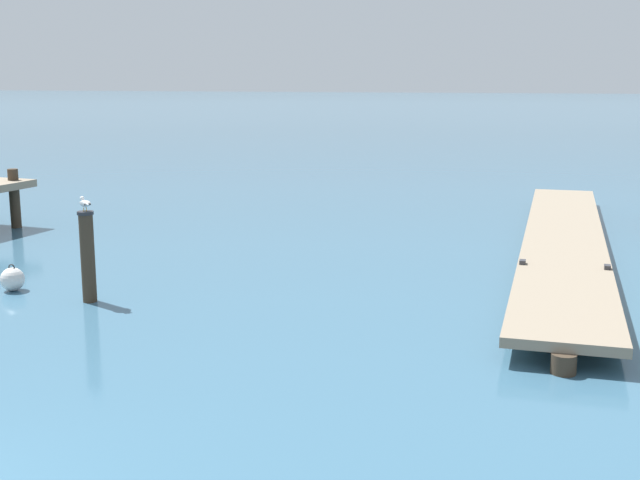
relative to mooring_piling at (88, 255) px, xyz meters
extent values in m
cube|color=gray|center=(8.54, 6.61, -0.52)|extent=(1.99, 16.43, 0.16)
cylinder|color=#3D3023|center=(8.44, -1.60, -0.74)|extent=(0.36, 0.36, 0.29)
cylinder|color=#3D3023|center=(8.51, 3.88, -0.74)|extent=(0.36, 0.36, 0.29)
cylinder|color=#3D3023|center=(8.57, 9.35, -0.74)|extent=(0.36, 0.36, 0.29)
cylinder|color=#3D3023|center=(8.63, 14.82, -0.74)|extent=(0.36, 0.36, 0.29)
cube|color=#333338|center=(7.70, 3.34, -0.40)|extent=(0.12, 0.20, 0.08)
cube|color=#333338|center=(9.30, 3.32, -0.40)|extent=(0.12, 0.20, 0.08)
cylinder|color=#3D3023|center=(-6.00, 6.26, -0.07)|extent=(0.28, 0.28, 1.63)
cylinder|color=#3D3023|center=(0.00, 0.00, -0.04)|extent=(0.26, 0.26, 1.70)
cylinder|color=#28282D|center=(0.00, 0.00, 0.78)|extent=(0.30, 0.30, 0.06)
cylinder|color=gold|center=(-0.02, -0.02, 0.85)|extent=(0.01, 0.01, 0.07)
cylinder|color=gold|center=(0.02, 0.02, 0.85)|extent=(0.01, 0.01, 0.07)
ellipsoid|color=white|center=(0.00, 0.00, 0.95)|extent=(0.29, 0.27, 0.13)
ellipsoid|color=silver|center=(-0.02, -0.06, 0.96)|extent=(0.21, 0.17, 0.09)
ellipsoid|color=#383838|center=(0.07, -0.12, 0.96)|extent=(0.07, 0.06, 0.04)
ellipsoid|color=silver|center=(0.05, 0.03, 0.96)|extent=(0.21, 0.17, 0.09)
ellipsoid|color=#383838|center=(0.13, -0.04, 0.96)|extent=(0.07, 0.06, 0.04)
cone|color=white|center=(0.12, -0.09, 0.95)|extent=(0.11, 0.10, 0.07)
sphere|color=white|center=(-0.09, 0.07, 1.04)|extent=(0.08, 0.08, 0.08)
cone|color=gold|center=(-0.13, 0.10, 1.03)|extent=(0.05, 0.05, 0.02)
sphere|color=silver|center=(-1.86, 0.30, -0.66)|extent=(0.46, 0.46, 0.46)
torus|color=black|center=(-1.86, 0.30, -0.42)|extent=(0.14, 0.02, 0.14)
camera|label=1|loc=(8.08, -13.19, 3.24)|focal=46.47mm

